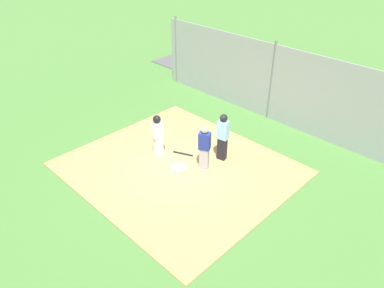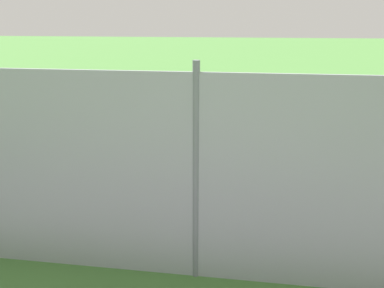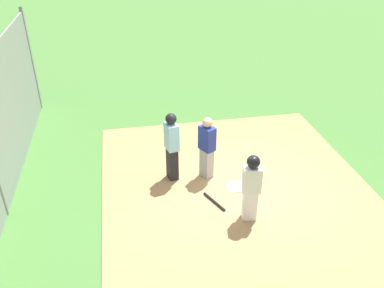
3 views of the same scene
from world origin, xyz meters
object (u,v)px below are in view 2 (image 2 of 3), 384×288
object	(u,v)px
baseball	(213,149)
catcher	(195,134)
baseball_bat	(235,165)
home_plate	(219,156)
runner	(260,129)
umpire	(188,140)

from	to	relation	value
baseball	catcher	bearing A→B (deg)	-111.21
catcher	baseball_bat	bearing A→B (deg)	-121.05
home_plate	baseball_bat	world-z (taller)	baseball_bat
catcher	baseball_bat	distance (m)	1.37
home_plate	baseball_bat	distance (m)	0.83
baseball_bat	baseball	world-z (taller)	baseball
home_plate	runner	size ratio (longest dim) A/B	0.28
umpire	baseball_bat	xyz separation A→B (m)	(1.17, 0.79, -0.91)
home_plate	baseball_bat	size ratio (longest dim) A/B	0.57
catcher	runner	bearing A→B (deg)	-100.51
runner	baseball_bat	bearing A→B (deg)	53.35
umpire	baseball_bat	world-z (taller)	umpire
home_plate	umpire	size ratio (longest dim) A/B	0.25
catcher	umpire	world-z (taller)	umpire
runner	baseball_bat	world-z (taller)	runner
baseball_bat	home_plate	bearing A→B (deg)	101.69
umpire	baseball_bat	size ratio (longest dim) A/B	2.32
catcher	baseball_bat	size ratio (longest dim) A/B	2.12
umpire	runner	bearing A→B (deg)	-65.05
umpire	catcher	bearing A→B (deg)	-17.41
home_plate	baseball_bat	xyz separation A→B (m)	(0.48, -0.67, 0.02)
catcher	umpire	distance (m)	0.86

